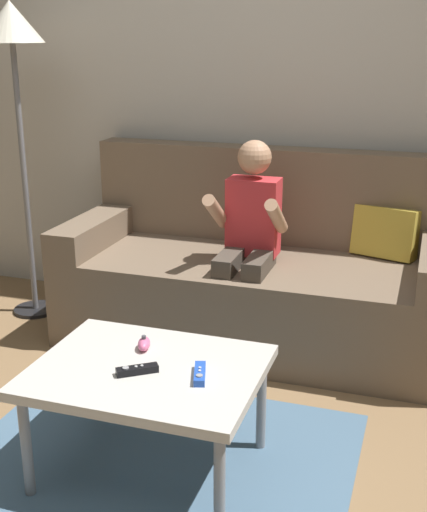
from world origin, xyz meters
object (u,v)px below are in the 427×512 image
Objects in this scene: game_remote_blue_far_corner at (200,374)px; game_remote_black_near_edge at (137,370)px; coffee_table at (149,377)px; floor_lamp at (13,47)px; couch at (259,278)px; person_seated_on_couch at (248,237)px; nunchuk_pink at (144,344)px.

game_remote_black_near_edge is at bearing -169.10° from game_remote_blue_far_corner.
coffee_table is 0.47× the size of floor_lamp.
couch is at bearing 85.87° from game_remote_black_near_edge.
couch is 1.86× the size of person_seated_on_couch.
floor_lamp reaches higher than person_seated_on_couch.
game_remote_black_near_edge is 0.21m from game_remote_blue_far_corner.
person_seated_on_couch is (-0.01, -0.19, 0.27)m from couch.
couch is 1.28m from game_remote_black_near_edge.
person_seated_on_couch is at bearing -93.24° from couch.
couch is 19.09× the size of nunchuk_pink.
nunchuk_pink is at bearing 119.40° from coffee_table.
game_remote_black_near_edge is 0.08× the size of floor_lamp.
person_seated_on_couch reaches higher than game_remote_blue_far_corner.
couch is 13.10× the size of game_remote_blue_far_corner.
couch is 1.68m from floor_lamp.
person_seated_on_couch reaches higher than couch.
floor_lamp reaches higher than couch.
couch is at bearing 82.52° from nunchuk_pink.
floor_lamp is (-1.38, 1.15, 1.00)m from game_remote_blue_far_corner.
floor_lamp is (-1.12, 1.02, 0.99)m from nunchuk_pink.
game_remote_blue_far_corner is at bearing -39.91° from floor_lamp.
game_remote_blue_far_corner is 2.06m from floor_lamp.
person_seated_on_couch is 7.05× the size of game_remote_blue_far_corner.
person_seated_on_couch is 0.62× the size of floor_lamp.
nunchuk_pink reaches higher than game_remote_blue_far_corner.
person_seated_on_couch is at bearing 85.72° from game_remote_black_near_edge.
game_remote_blue_far_corner is at bearing -83.13° from person_seated_on_couch.
coffee_table is 0.08m from game_remote_black_near_edge.
person_seated_on_couch is 1.51m from floor_lamp.
floor_lamp is at bearing 136.22° from coffee_table.
couch reaches higher than nunchuk_pink.
person_seated_on_couch is 1.32× the size of coffee_table.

